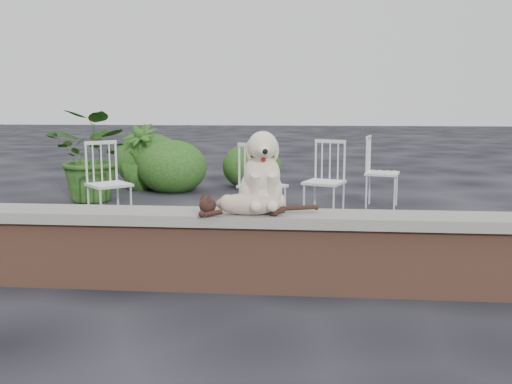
# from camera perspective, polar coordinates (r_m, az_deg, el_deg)

# --- Properties ---
(ground) EXTENTS (60.00, 60.00, 0.00)m
(ground) POSITION_cam_1_polar(r_m,az_deg,el_deg) (4.33, 8.46, -9.72)
(ground) COLOR black
(ground) RESTS_ON ground
(brick_wall) EXTENTS (6.00, 0.30, 0.50)m
(brick_wall) POSITION_cam_1_polar(r_m,az_deg,el_deg) (4.26, 8.53, -6.54)
(brick_wall) COLOR brown
(brick_wall) RESTS_ON ground
(capstone) EXTENTS (6.20, 0.40, 0.08)m
(capstone) POSITION_cam_1_polar(r_m,az_deg,el_deg) (4.19, 8.63, -2.72)
(capstone) COLOR slate
(capstone) RESTS_ON brick_wall
(dog) EXTENTS (0.49, 0.59, 0.61)m
(dog) POSITION_cam_1_polar(r_m,az_deg,el_deg) (4.20, 0.49, 2.18)
(dog) COLOR beige
(dog) RESTS_ON capstone
(cat) EXTENTS (1.06, 0.43, 0.18)m
(cat) POSITION_cam_1_polar(r_m,az_deg,el_deg) (4.09, -0.81, -1.09)
(cat) COLOR tan
(cat) RESTS_ON capstone
(chair_b) EXTENTS (0.72, 0.72, 0.94)m
(chair_b) POSITION_cam_1_polar(r_m,az_deg,el_deg) (6.72, 6.82, 1.11)
(chair_b) COLOR white
(chair_b) RESTS_ON ground
(chair_e) EXTENTS (0.67, 0.67, 0.94)m
(chair_e) POSITION_cam_1_polar(r_m,az_deg,el_deg) (7.70, 12.49, 1.97)
(chair_e) COLOR white
(chair_e) RESTS_ON ground
(chair_a) EXTENTS (0.79, 0.79, 0.94)m
(chair_a) POSITION_cam_1_polar(r_m,az_deg,el_deg) (6.70, -14.47, 0.87)
(chair_a) COLOR white
(chair_a) RESTS_ON ground
(chair_c) EXTENTS (0.77, 0.77, 0.94)m
(chair_c) POSITION_cam_1_polar(r_m,az_deg,el_deg) (6.38, 0.66, 0.76)
(chair_c) COLOR white
(chair_c) RESTS_ON ground
(potted_plant_a) EXTENTS (1.35, 1.24, 1.28)m
(potted_plant_a) POSITION_cam_1_polar(r_m,az_deg,el_deg) (8.29, -15.86, 3.49)
(potted_plant_a) COLOR #143E11
(potted_plant_a) RESTS_ON ground
(potted_plant_b) EXTENTS (0.71, 0.71, 1.04)m
(potted_plant_b) POSITION_cam_1_polar(r_m,az_deg,el_deg) (9.25, -11.57, 3.45)
(potted_plant_b) COLOR #143E11
(potted_plant_b) RESTS_ON ground
(shrubbery) EXTENTS (2.77, 1.63, 0.91)m
(shrubbery) POSITION_cam_1_polar(r_m,az_deg,el_deg) (9.33, -7.36, 2.75)
(shrubbery) COLOR #143E11
(shrubbery) RESTS_ON ground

